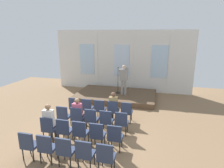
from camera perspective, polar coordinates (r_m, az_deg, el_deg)
name	(u,v)px	position (r m, az deg, el deg)	size (l,w,h in m)	color
ground_plane	(85,140)	(7.34, -7.92, -16.00)	(17.12, 17.12, 0.00)	#846647
rear_partition	(122,61)	(12.75, 3.05, 6.79)	(8.99, 0.14, 3.95)	silver
stage_platform	(116,95)	(11.54, 1.11, -3.40)	(4.61, 2.83, 0.29)	brown
speaker	(124,78)	(10.99, 3.50, 1.90)	(0.51, 0.69, 1.74)	gray
mic_stand	(118,87)	(11.47, 1.75, -1.00)	(0.28, 0.28, 1.55)	black
chair_r0_c0	(75,106)	(9.02, -10.89, -6.32)	(0.46, 0.44, 0.94)	black
chair_r0_c1	(87,107)	(8.79, -7.33, -6.73)	(0.46, 0.44, 0.94)	black
chair_r0_c2	(100,108)	(8.60, -3.59, -7.13)	(0.46, 0.44, 0.94)	black
chair_r0_c3	(113,109)	(8.45, 0.31, -7.52)	(0.46, 0.44, 0.94)	black
audience_r0_c3	(114,105)	(8.46, 0.45, -6.12)	(0.36, 0.39, 1.30)	#2D2D33
chair_r0_c4	(127,111)	(8.34, 4.34, -7.88)	(0.46, 0.44, 0.94)	black
chair_r1_c0	(64,115)	(8.14, -14.10, -8.90)	(0.46, 0.44, 0.94)	black
chair_r1_c1	(77,117)	(7.88, -10.21, -9.46)	(0.46, 0.44, 0.94)	black
audience_r1_c1	(78,112)	(7.88, -10.02, -8.01)	(0.36, 0.39, 1.29)	#2D2D33
chair_r1_c2	(91,118)	(7.67, -6.07, -10.01)	(0.46, 0.44, 0.94)	black
chair_r1_c3	(106,120)	(7.50, -1.70, -10.53)	(0.46, 0.44, 0.94)	black
chair_r1_c4	(122,122)	(7.37, 2.86, -11.01)	(0.46, 0.44, 0.94)	black
chair_r2_c0	(49,127)	(7.30, -18.13, -12.04)	(0.46, 0.44, 0.94)	black
audience_r2_c0	(49,120)	(7.26, -17.95, -10.16)	(0.36, 0.39, 1.38)	#2D2D33
chair_r2_c1	(64,129)	(7.02, -13.88, -12.84)	(0.46, 0.44, 0.94)	black
chair_r2_c2	(80,131)	(6.78, -9.28, -13.63)	(0.46, 0.44, 0.94)	black
chair_r2_c3	(97,134)	(6.59, -4.34, -14.37)	(0.46, 0.44, 0.94)	black
chair_r2_c4	(115,136)	(6.44, 0.89, -15.05)	(0.46, 0.44, 0.94)	black
chair_r3_c0	(29,144)	(6.54, -23.28, -15.86)	(0.46, 0.44, 0.94)	black
chair_r3_c1	(47,146)	(6.22, -18.69, -17.05)	(0.46, 0.44, 0.94)	black
chair_r3_c2	(65,149)	(5.95, -13.57, -18.23)	(0.46, 0.44, 0.94)	black
chair_r3_c3	(85,152)	(5.73, -7.94, -19.37)	(0.46, 0.44, 0.94)	black
chair_r3_c4	(106,156)	(5.56, -1.84, -20.38)	(0.46, 0.44, 0.94)	black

